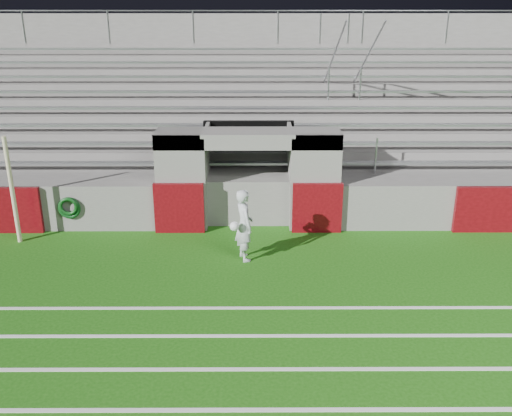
{
  "coord_description": "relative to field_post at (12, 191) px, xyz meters",
  "views": [
    {
      "loc": [
        0.15,
        -10.98,
        5.85
      ],
      "look_at": [
        0.2,
        1.8,
        1.1
      ],
      "focal_mm": 40.0,
      "sensor_mm": 36.0,
      "label": 1
    }
  ],
  "objects": [
    {
      "name": "goalkeeper_with_ball",
      "position": [
        5.73,
        -1.04,
        -0.5
      ],
      "size": [
        0.63,
        0.74,
        1.73
      ],
      "color": "silver",
      "rests_on": "ground"
    },
    {
      "name": "hose_coil",
      "position": [
        1.14,
        0.59,
        -0.66
      ],
      "size": [
        0.6,
        0.15,
        0.61
      ],
      "color": "#0C3E15",
      "rests_on": "ground"
    },
    {
      "name": "ground",
      "position": [
        5.81,
        -2.34,
        -1.37
      ],
      "size": [
        90.0,
        90.0,
        0.0
      ],
      "primitive_type": "plane",
      "color": "#19520D",
      "rests_on": "ground"
    },
    {
      "name": "field_post",
      "position": [
        0.0,
        0.0,
        0.0
      ],
      "size": [
        0.11,
        0.11,
        2.73
      ],
      "primitive_type": "cylinder",
      "color": "beige",
      "rests_on": "ground"
    },
    {
      "name": "stadium_structure",
      "position": [
        5.81,
        5.63,
        0.13
      ],
      "size": [
        26.0,
        8.48,
        5.42
      ],
      "color": "slate",
      "rests_on": "ground"
    }
  ]
}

